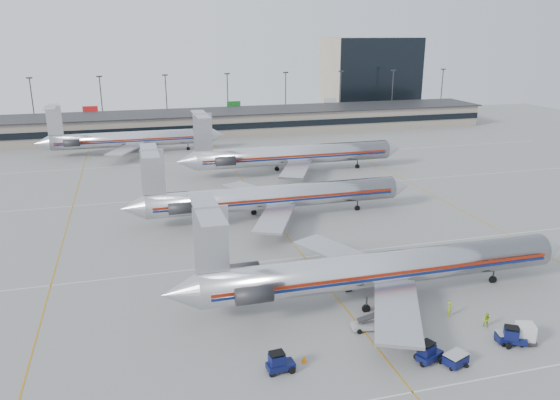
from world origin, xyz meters
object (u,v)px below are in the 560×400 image
object	(u,v)px
uld_container	(525,333)
jet_foreground	(376,269)
jet_second_row	(269,197)
belt_loader	(370,324)
tug_center	(428,353)

from	to	relation	value
uld_container	jet_foreground	bearing A→B (deg)	148.90
jet_second_row	belt_loader	distance (m)	34.05
uld_container	jet_second_row	bearing A→B (deg)	128.42
tug_center	belt_loader	world-z (taller)	belt_loader
uld_container	belt_loader	bearing A→B (deg)	174.00
jet_second_row	uld_container	bearing A→B (deg)	-70.84
tug_center	belt_loader	size ratio (longest dim) A/B	0.67
jet_foreground	tug_center	distance (m)	12.23
jet_foreground	belt_loader	bearing A→B (deg)	-118.59
jet_foreground	belt_loader	world-z (taller)	jet_foreground
jet_foreground	tug_center	world-z (taller)	jet_foreground
jet_second_row	belt_loader	bearing A→B (deg)	-88.02
uld_container	belt_loader	distance (m)	14.03
uld_container	belt_loader	size ratio (longest dim) A/B	0.55
belt_loader	jet_second_row	bearing A→B (deg)	100.90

